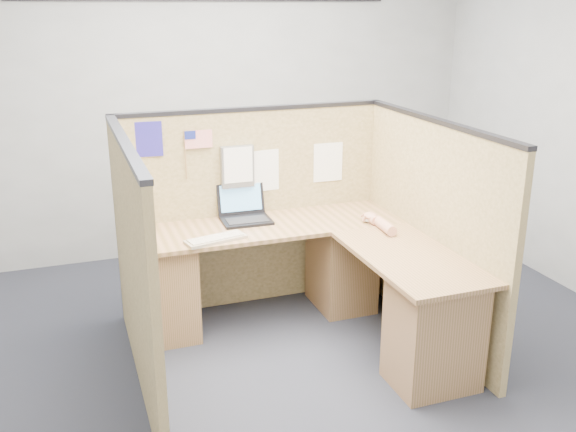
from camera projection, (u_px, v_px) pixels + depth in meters
name	position (u px, v px, depth m)	size (l,w,h in m)	color
floor	(299.00, 361.00, 4.23)	(5.00, 5.00, 0.00)	black
wall_back	(213.00, 101.00, 5.80)	(5.00, 5.00, 0.00)	gray
cubicle_partitions	(278.00, 231.00, 4.37)	(2.06, 1.83, 1.53)	olive
l_desk	(310.00, 285.00, 4.42)	(1.95, 1.75, 0.73)	brown
laptop	(244.00, 211.00, 4.70)	(0.36, 0.35, 0.26)	black
keyboard	(216.00, 239.00, 4.29)	(0.43, 0.23, 0.03)	gray
mouse	(370.00, 219.00, 4.65)	(0.11, 0.07, 0.05)	silver
hand_forearm	(380.00, 223.00, 4.52)	(0.11, 0.39, 0.08)	tan
blue_poster	(149.00, 139.00, 4.43)	(0.18, 0.00, 0.24)	navy
american_flag	(195.00, 141.00, 4.53)	(0.20, 0.01, 0.35)	olive
file_holder	(237.00, 167.00, 4.68)	(0.24, 0.05, 0.31)	slate
paper_left	(268.00, 170.00, 4.80)	(0.24, 0.00, 0.31)	white
paper_right	(328.00, 162.00, 4.95)	(0.24, 0.00, 0.30)	white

